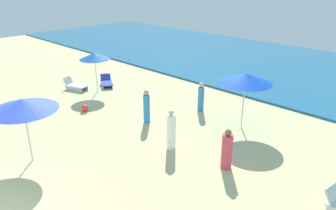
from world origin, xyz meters
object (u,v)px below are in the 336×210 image
object	(u,v)px
umbrella_2	(23,105)
beachgoer_2	(147,107)
beach_ball_0	(85,108)
lounge_chair_3_0	(106,82)
beachgoer_1	(201,98)
umbrella_0	(246,78)
lounge_chair_3_1	(75,85)
umbrella_3	(95,56)
beachgoer_0	(227,150)
beachgoer_4	(171,131)

from	to	relation	value
umbrella_2	beachgoer_2	distance (m)	5.67
beach_ball_0	beachgoer_2	bearing A→B (deg)	22.28
lounge_chair_3_0	beachgoer_1	size ratio (longest dim) A/B	1.04
umbrella_0	beach_ball_0	xyz separation A→B (m)	(-6.89, -4.07, -2.22)
lounge_chair_3_1	beach_ball_0	xyz separation A→B (m)	(3.44, -1.52, -0.08)
umbrella_3	beachgoer_2	world-z (taller)	umbrella_3
beachgoer_1	beach_ball_0	world-z (taller)	beachgoer_1
umbrella_0	umbrella_3	bearing A→B (deg)	-168.45
umbrella_2	beachgoer_1	world-z (taller)	umbrella_2
umbrella_2	umbrella_3	world-z (taller)	umbrella_2
lounge_chair_3_0	beachgoer_2	world-z (taller)	beachgoer_2
lounge_chair_3_1	beachgoer_0	size ratio (longest dim) A/B	1.02
lounge_chair_3_0	lounge_chair_3_1	size ratio (longest dim) A/B	1.01
lounge_chair_3_1	beachgoer_1	distance (m)	8.21
beachgoer_1	beachgoer_2	size ratio (longest dim) A/B	0.95
beachgoer_1	beach_ball_0	bearing A→B (deg)	21.27
beachgoer_0	umbrella_2	bearing A→B (deg)	136.18
umbrella_2	beachgoer_1	distance (m)	8.63
lounge_chair_3_1	beachgoer_4	bearing A→B (deg)	-116.12
lounge_chair_3_0	beachgoer_1	bearing A→B (deg)	-52.20
beachgoer_4	lounge_chair_3_0	bearing A→B (deg)	157.41
beach_ball_0	umbrella_3	bearing A→B (deg)	133.33
umbrella_3	beach_ball_0	world-z (taller)	umbrella_3
lounge_chair_3_0	beachgoer_0	bearing A→B (deg)	-73.28
umbrella_2	umbrella_3	xyz separation A→B (m)	(-4.83, 6.30, -0.11)
beachgoer_4	beachgoer_0	bearing A→B (deg)	4.68
lounge_chair_3_1	beachgoer_0	world-z (taller)	beachgoer_0
lounge_chair_3_0	beachgoer_0	xyz separation A→B (m)	(11.04, -2.60, 0.50)
beachgoer_0	lounge_chair_3_1	bearing A→B (deg)	92.01
beach_ball_0	beachgoer_4	bearing A→B (deg)	3.46
lounge_chair_3_0	beach_ball_0	bearing A→B (deg)	-111.22
umbrella_0	umbrella_2	bearing A→B (deg)	-117.11
lounge_chair_3_0	beachgoer_1	distance (m)	7.03
umbrella_2	beachgoer_2	bearing A→B (deg)	83.73
umbrella_2	beachgoer_1	xyz separation A→B (m)	(1.56, 8.34, -1.56)
lounge_chair_3_1	beachgoer_1	xyz separation A→B (m)	(7.72, 2.75, 0.48)
lounge_chair_3_0	beach_ball_0	size ratio (longest dim) A/B	4.35
umbrella_0	beachgoer_0	xyz separation A→B (m)	(1.48, -3.36, -1.68)
lounge_chair_3_1	beachgoer_0	distance (m)	11.85
beach_ball_0	beachgoer_0	bearing A→B (deg)	4.88
umbrella_0	beachgoer_2	size ratio (longest dim) A/B	1.59
beachgoer_0	beachgoer_4	world-z (taller)	beachgoer_4
lounge_chair_3_1	beachgoer_2	bearing A→B (deg)	-110.38
umbrella_2	beach_ball_0	size ratio (longest dim) A/B	6.78
lounge_chair_3_1	beach_ball_0	size ratio (longest dim) A/B	4.33
umbrella_0	lounge_chair_3_0	size ratio (longest dim) A/B	1.63
lounge_chair_3_0	beachgoer_1	world-z (taller)	beachgoer_1
umbrella_0	beachgoer_4	world-z (taller)	umbrella_0
beachgoer_0	beach_ball_0	distance (m)	8.42
beachgoer_0	beachgoer_4	bearing A→B (deg)	104.16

